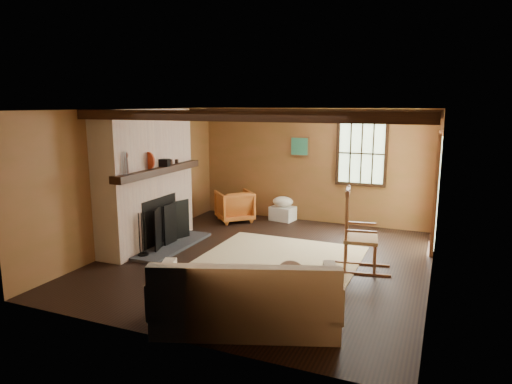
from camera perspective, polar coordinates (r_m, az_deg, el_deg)
The scene contains 10 objects.
ground at distance 7.45m, azimuth 1.13°, elevation -8.50°, with size 5.50×5.50×0.00m, color black.
room_envelope at distance 7.24m, azimuth 3.56°, elevation 4.21°, with size 5.02×5.52×2.44m.
fireplace at distance 8.23m, azimuth -13.39°, elevation 1.01°, with size 1.02×2.30×2.40m.
rug at distance 7.21m, azimuth 2.03°, elevation -9.17°, with size 2.50×3.00×0.01m, color #D2B28C.
rocking_chair at distance 7.07m, azimuth 12.60°, elevation -5.34°, with size 0.98×0.61×1.26m.
sofa at distance 5.26m, azimuth -1.12°, elevation -13.58°, with size 2.26×1.56×0.84m.
firewood_pile at distance 10.35m, azimuth -2.98°, elevation -2.25°, with size 0.67×0.12×0.24m.
laundry_basket at distance 9.91m, azimuth 3.36°, elevation -2.68°, with size 0.50×0.38×0.30m, color white.
basket_pillow at distance 9.85m, azimuth 3.38°, elevation -1.20°, with size 0.45×0.36×0.22m, color silver.
armchair at distance 9.80m, azimuth -2.70°, elevation -1.75°, with size 0.71×0.73×0.66m, color #BF6026.
Camera 1 is at (2.59, -6.53, 2.48)m, focal length 32.00 mm.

